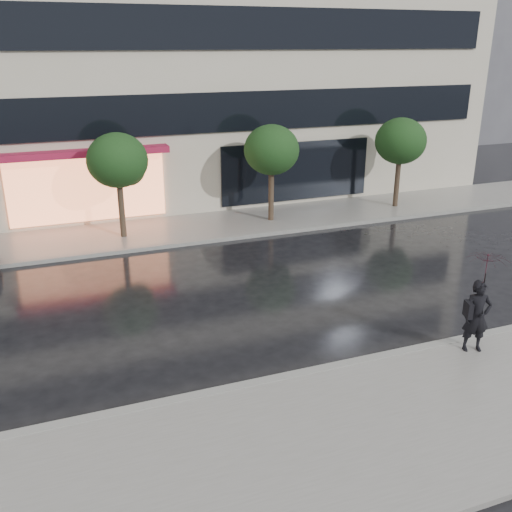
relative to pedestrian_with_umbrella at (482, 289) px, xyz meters
name	(u,v)px	position (x,y,z in m)	size (l,w,h in m)	color
ground	(312,350)	(-3.52, 1.53, -1.70)	(120.00, 120.00, 0.00)	black
sidewalk_near	(387,427)	(-3.52, -1.72, -1.64)	(60.00, 4.50, 0.12)	slate
sidewalk_far	(199,227)	(-3.52, 11.78, -1.64)	(60.00, 3.50, 0.12)	slate
curb_near	(332,368)	(-3.52, 0.53, -1.63)	(60.00, 0.25, 0.14)	gray
curb_far	(212,240)	(-3.52, 10.03, -1.63)	(60.00, 0.25, 0.14)	gray
bg_building_right	(459,28)	(22.48, 29.53, 6.30)	(12.00, 12.00, 16.00)	#4C4C54
tree_mid_west	(119,162)	(-6.46, 11.56, 1.22)	(2.20, 2.20, 3.99)	#33261C
tree_mid_east	(273,152)	(-0.46, 11.56, 1.22)	(2.20, 2.20, 3.99)	#33261C
tree_far_east	(401,143)	(5.54, 11.56, 1.22)	(2.20, 2.20, 3.99)	#33261C
pedestrian_with_umbrella	(482,289)	(0.00, 0.00, 0.00)	(1.19, 1.20, 2.45)	black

